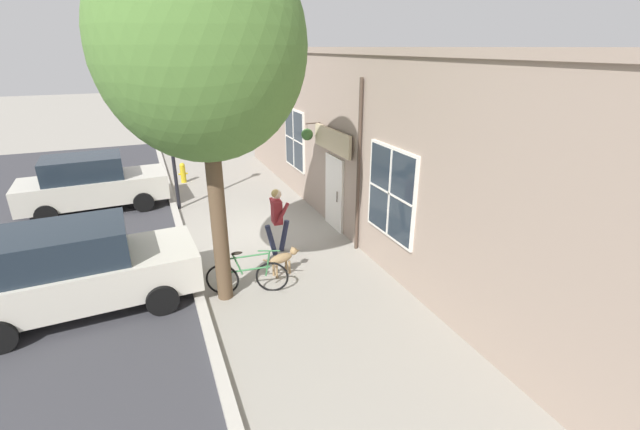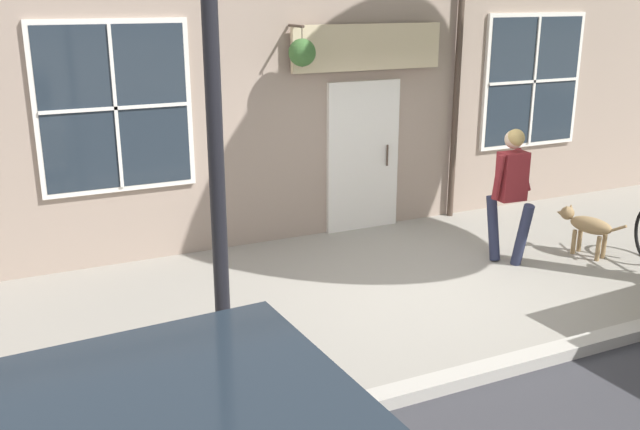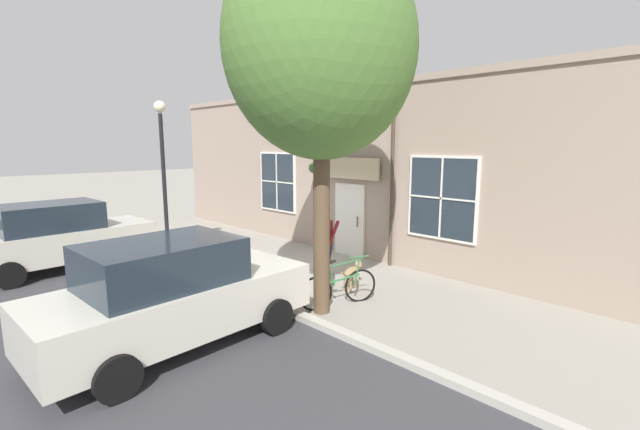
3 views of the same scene
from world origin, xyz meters
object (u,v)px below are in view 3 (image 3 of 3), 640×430
object	(u,v)px
fire_hydrant	(142,229)
pedestrian_walking	(325,236)
leaning_bicycle	(339,287)
parked_car_nearest_curb	(58,236)
street_tree_by_curb	(321,52)
parked_car_mid_block	(173,293)
street_lamp	(163,156)
dog_on_leash	(353,272)

from	to	relation	value
fire_hydrant	pedestrian_walking	bearing A→B (deg)	102.20
leaning_bicycle	parked_car_nearest_curb	xyz separation A→B (m)	(3.33, -6.81, 0.50)
street_tree_by_curb	pedestrian_walking	bearing A→B (deg)	-137.03
leaning_bicycle	fire_hydrant	bearing A→B (deg)	-87.38
pedestrian_walking	parked_car_nearest_curb	xyz separation A→B (m)	(4.49, -5.25, -0.14)
fire_hydrant	parked_car_mid_block	bearing A→B (deg)	71.24
street_lamp	dog_on_leash	bearing A→B (deg)	108.42
street_tree_by_curb	fire_hydrant	world-z (taller)	street_tree_by_curb
parked_car_nearest_curb	fire_hydrant	bearing A→B (deg)	-146.18
leaning_bicycle	parked_car_nearest_curb	world-z (taller)	parked_car_nearest_curb
dog_on_leash	fire_hydrant	size ratio (longest dim) A/B	1.24
street_lamp	fire_hydrant	world-z (taller)	street_lamp
pedestrian_walking	fire_hydrant	size ratio (longest dim) A/B	2.21
leaning_bicycle	fire_hydrant	distance (m)	8.78
parked_car_mid_block	pedestrian_walking	bearing A→B (deg)	-168.20
parked_car_mid_block	parked_car_nearest_curb	bearing A→B (deg)	-88.35
parked_car_nearest_curb	parked_car_mid_block	distance (m)	6.15
pedestrian_walking	street_tree_by_curb	size ratio (longest dim) A/B	0.25
pedestrian_walking	leaning_bicycle	size ratio (longest dim) A/B	1.02
dog_on_leash	leaning_bicycle	world-z (taller)	leaning_bicycle
pedestrian_walking	fire_hydrant	xyz separation A→B (m)	(1.56, -7.21, -0.62)
leaning_bicycle	street_lamp	size ratio (longest dim) A/B	0.38
street_tree_by_curb	leaning_bicycle	bearing A→B (deg)	174.93
leaning_bicycle	parked_car_mid_block	bearing A→B (deg)	-11.73
pedestrian_walking	dog_on_leash	bearing A→B (deg)	79.03
pedestrian_walking	street_lamp	xyz separation A→B (m)	(2.01, -4.30, 1.88)
street_lamp	parked_car_nearest_curb	bearing A→B (deg)	-20.89
parked_car_nearest_curb	street_tree_by_curb	bearing A→B (deg)	112.96
pedestrian_walking	street_tree_by_curb	bearing A→B (deg)	42.97
pedestrian_walking	dog_on_leash	xyz separation A→B (m)	(0.21, 1.10, -0.62)
parked_car_nearest_curb	street_lamp	distance (m)	3.34
dog_on_leash	fire_hydrant	distance (m)	8.42
leaning_bicycle	street_lamp	xyz separation A→B (m)	(0.85, -5.86, 2.53)
street_tree_by_curb	parked_car_nearest_curb	size ratio (longest dim) A/B	1.57
leaning_bicycle	street_lamp	distance (m)	6.44
street_lamp	fire_hydrant	distance (m)	3.87
street_tree_by_curb	parked_car_nearest_curb	xyz separation A→B (m)	(2.87, -6.76, -3.95)
pedestrian_walking	street_lamp	world-z (taller)	street_lamp
pedestrian_walking	street_lamp	size ratio (longest dim) A/B	0.39
parked_car_nearest_curb	street_lamp	size ratio (longest dim) A/B	1.00
street_tree_by_curb	parked_car_nearest_curb	world-z (taller)	street_tree_by_curb
dog_on_leash	street_tree_by_curb	distance (m)	4.67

